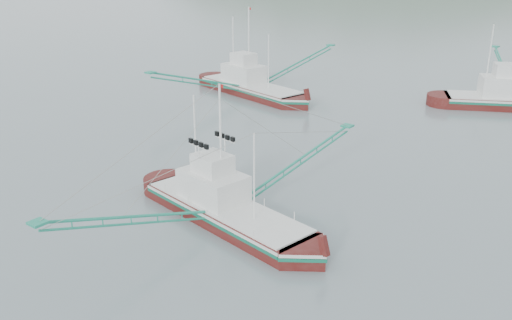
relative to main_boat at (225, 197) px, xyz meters
The scene contains 3 objects.
ground 3.03m from the main_boat, 92.20° to the right, with size 1200.00×1200.00×0.00m, color slate.
main_boat is the anchor object (origin of this frame).
bg_boat_left 34.53m from the main_boat, 125.07° to the left, with size 15.83×27.39×11.23m.
Camera 1 is at (22.33, -23.17, 16.93)m, focal length 40.00 mm.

